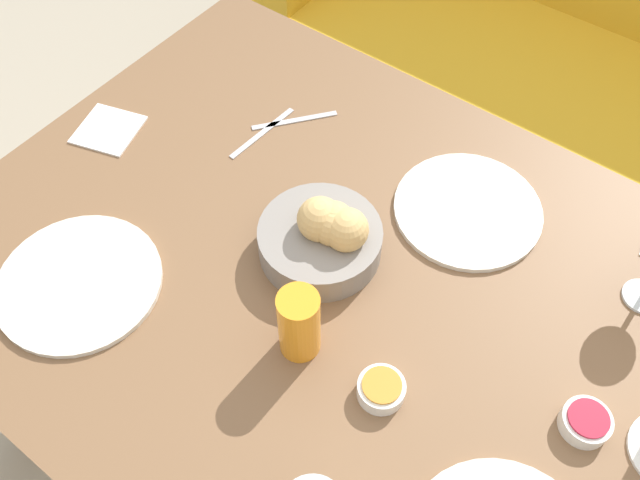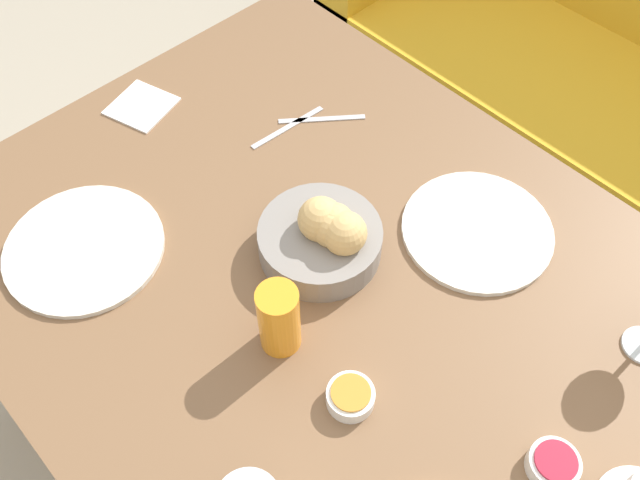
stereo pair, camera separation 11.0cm
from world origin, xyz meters
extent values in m
plane|color=#A89E89|center=(0.00, 0.00, 0.00)|extent=(10.00, 10.00, 0.00)
cube|color=brown|center=(0.00, 0.00, 0.71)|extent=(1.33, 0.97, 0.03)
cube|color=brown|center=(-0.61, 0.44, 0.35)|extent=(0.06, 0.06, 0.69)
cube|color=gold|center=(0.04, 1.12, 0.23)|extent=(1.84, 0.70, 0.45)
cylinder|color=gray|center=(-0.07, 0.03, 0.75)|extent=(0.20, 0.20, 0.05)
sphere|color=tan|center=(-0.05, 0.04, 0.80)|extent=(0.07, 0.07, 0.07)
sphere|color=tan|center=(-0.07, 0.03, 0.80)|extent=(0.07, 0.07, 0.07)
sphere|color=tan|center=(-0.05, 0.04, 0.80)|extent=(0.07, 0.07, 0.07)
sphere|color=tan|center=(-0.03, 0.04, 0.80)|extent=(0.07, 0.07, 0.07)
cylinder|color=silver|center=(-0.34, -0.26, 0.73)|extent=(0.26, 0.26, 0.01)
cylinder|color=silver|center=(0.09, 0.25, 0.73)|extent=(0.26, 0.26, 0.01)
cylinder|color=orange|center=(0.01, -0.13, 0.79)|extent=(0.06, 0.06, 0.13)
cylinder|color=white|center=(0.40, 0.01, 0.74)|extent=(0.07, 0.07, 0.03)
cylinder|color=#A3192D|center=(0.40, 0.01, 0.76)|extent=(0.06, 0.06, 0.00)
cylinder|color=white|center=(0.15, -0.12, 0.74)|extent=(0.07, 0.07, 0.03)
cylinder|color=#C67F28|center=(0.15, -0.12, 0.76)|extent=(0.06, 0.06, 0.00)
cube|color=#B7B7BC|center=(-0.32, 0.18, 0.73)|extent=(0.02, 0.17, 0.00)
cube|color=#B7B7BC|center=(-0.29, 0.24, 0.73)|extent=(0.11, 0.14, 0.00)
cube|color=white|center=(-0.56, 0.01, 0.73)|extent=(0.14, 0.14, 0.00)
camera|label=1|loc=(0.31, -0.49, 1.65)|focal=38.00mm
camera|label=2|loc=(0.40, -0.41, 1.65)|focal=38.00mm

